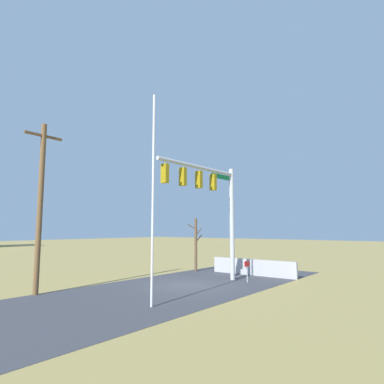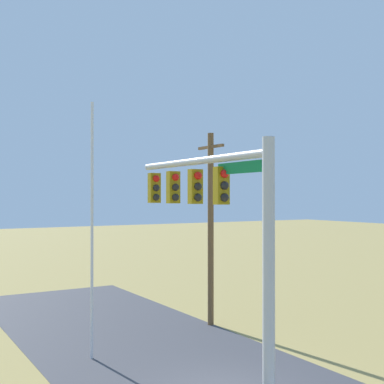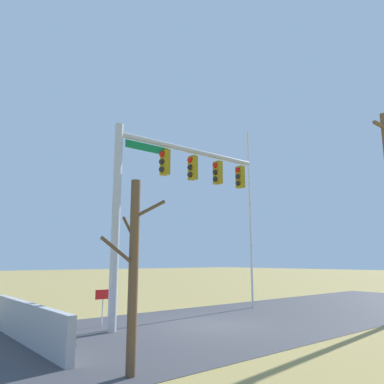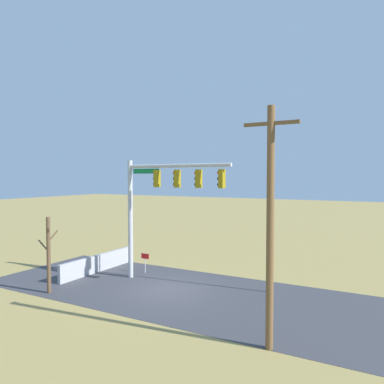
{
  "view_description": "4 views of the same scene",
  "coord_description": "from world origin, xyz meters",
  "px_view_note": "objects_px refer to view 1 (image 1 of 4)",
  "views": [
    {
      "loc": [
        -14.26,
        -11.78,
        3.1
      ],
      "look_at": [
        -0.34,
        -0.59,
        5.13
      ],
      "focal_mm": 30.46,
      "sensor_mm": 36.0,
      "label": 1
    },
    {
      "loc": [
        11.98,
        -8.23,
        5.56
      ],
      "look_at": [
        -0.47,
        -0.73,
        5.69
      ],
      "focal_mm": 47.81,
      "sensor_mm": 36.0,
      "label": 2
    },
    {
      "loc": [
        8.97,
        9.96,
        2.22
      ],
      "look_at": [
        0.15,
        -0.66,
        4.8
      ],
      "focal_mm": 34.28,
      "sensor_mm": 36.0,
      "label": 3
    },
    {
      "loc": [
        -10.05,
        15.88,
        5.92
      ],
      "look_at": [
        -0.62,
        -1.53,
        5.1
      ],
      "focal_mm": 33.82,
      "sensor_mm": 36.0,
      "label": 4
    }
  ],
  "objects_px": {
    "signal_mast": "(212,197)",
    "open_sign": "(247,267)",
    "utility_pole": "(40,204)",
    "bare_tree": "(196,244)",
    "flagpole": "(153,197)"
  },
  "relations": [
    {
      "from": "signal_mast",
      "to": "bare_tree",
      "type": "xyz_separation_m",
      "value": [
        3.91,
        4.25,
        -2.96
      ]
    },
    {
      "from": "signal_mast",
      "to": "flagpole",
      "type": "height_order",
      "value": "flagpole"
    },
    {
      "from": "open_sign",
      "to": "bare_tree",
      "type": "bearing_deg",
      "value": 69.22
    },
    {
      "from": "utility_pole",
      "to": "flagpole",
      "type": "bearing_deg",
      "value": -73.8
    },
    {
      "from": "signal_mast",
      "to": "utility_pole",
      "type": "xyz_separation_m",
      "value": [
        -7.7,
        4.79,
        -0.64
      ]
    },
    {
      "from": "bare_tree",
      "to": "signal_mast",
      "type": "bearing_deg",
      "value": -132.62
    },
    {
      "from": "utility_pole",
      "to": "bare_tree",
      "type": "distance_m",
      "value": 11.85
    },
    {
      "from": "signal_mast",
      "to": "open_sign",
      "type": "xyz_separation_m",
      "value": [
        1.85,
        -1.19,
        -4.06
      ]
    },
    {
      "from": "signal_mast",
      "to": "bare_tree",
      "type": "bearing_deg",
      "value": 47.38
    },
    {
      "from": "flagpole",
      "to": "bare_tree",
      "type": "bearing_deg",
      "value": 29.04
    },
    {
      "from": "flagpole",
      "to": "bare_tree",
      "type": "relative_size",
      "value": 2.26
    },
    {
      "from": "flagpole",
      "to": "utility_pole",
      "type": "xyz_separation_m",
      "value": [
        -1.75,
        6.02,
        -0.08
      ]
    },
    {
      "from": "signal_mast",
      "to": "open_sign",
      "type": "height_order",
      "value": "signal_mast"
    },
    {
      "from": "flagpole",
      "to": "open_sign",
      "type": "height_order",
      "value": "flagpole"
    },
    {
      "from": "utility_pole",
      "to": "bare_tree",
      "type": "height_order",
      "value": "utility_pole"
    }
  ]
}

